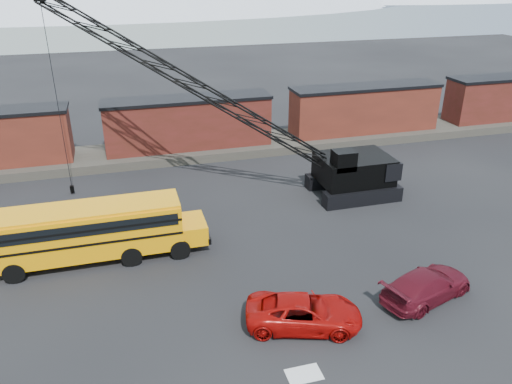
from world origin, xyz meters
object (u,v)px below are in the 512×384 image
(maroon_suv, at_px, (427,285))
(crawler_crane, at_px, (197,87))
(red_pickup, at_px, (304,312))
(school_bus, at_px, (92,230))

(maroon_suv, relative_size, crawler_crane, 0.23)
(maroon_suv, xyz_separation_m, crawler_crane, (-8.31, 14.60, 6.81))
(red_pickup, xyz_separation_m, maroon_suv, (6.40, 0.31, 0.02))
(school_bus, xyz_separation_m, red_pickup, (8.98, -8.21, -1.08))
(school_bus, bearing_deg, maroon_suv, -27.20)
(red_pickup, relative_size, maroon_suv, 1.02)
(school_bus, height_order, red_pickup, school_bus)
(school_bus, distance_m, red_pickup, 12.21)
(maroon_suv, bearing_deg, school_bus, 44.51)
(school_bus, height_order, maroon_suv, school_bus)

